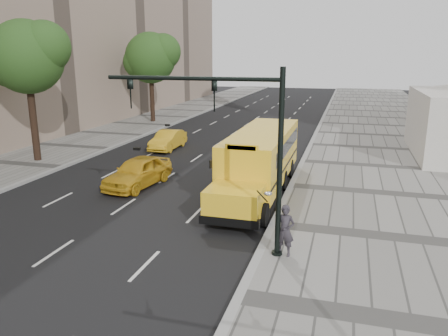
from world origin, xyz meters
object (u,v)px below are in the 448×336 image
(taxi_near, at_px, (138,172))
(pedestrian, at_px, (285,231))
(school_bus, at_px, (261,156))
(tree_c, at_px, (151,57))
(traffic_signal, at_px, (238,138))
(taxi_far, at_px, (168,140))
(tree_b, at_px, (28,56))

(taxi_near, distance_m, pedestrian, 10.71)
(school_bus, bearing_deg, tree_c, 127.68)
(school_bus, distance_m, traffic_signal, 7.93)
(taxi_far, bearing_deg, taxi_near, -77.13)
(pedestrian, bearing_deg, taxi_far, 133.10)
(tree_b, xyz_separation_m, taxi_near, (8.62, -3.04, -5.85))
(taxi_far, distance_m, pedestrian, 18.77)
(tree_c, xyz_separation_m, school_bus, (14.91, -19.30, -4.69))
(tree_c, distance_m, traffic_signal, 31.14)
(tree_b, bearing_deg, taxi_near, -19.45)
(school_bus, relative_size, pedestrian, 6.52)
(taxi_far, distance_m, traffic_signal, 18.21)
(tree_b, xyz_separation_m, tree_c, (0.01, 17.46, -0.18))
(school_bus, bearing_deg, tree_b, 172.95)
(tree_c, height_order, taxi_far, tree_c)
(taxi_near, relative_size, traffic_signal, 0.72)
(tree_b, xyz_separation_m, pedestrian, (17.26, -9.37, -5.60))
(tree_c, bearing_deg, tree_b, -90.03)
(taxi_far, bearing_deg, pedestrian, -55.43)
(tree_b, relative_size, taxi_far, 2.12)
(school_bus, height_order, taxi_far, school_bus)
(taxi_near, height_order, taxi_far, taxi_near)
(taxi_near, bearing_deg, school_bus, 18.25)
(tree_c, height_order, pedestrian, tree_c)
(taxi_near, bearing_deg, tree_b, 168.02)
(pedestrian, xyz_separation_m, traffic_signal, (-1.66, -0.02, 3.06))
(school_bus, height_order, taxi_near, school_bus)
(taxi_near, height_order, traffic_signal, traffic_signal)
(taxi_near, relative_size, taxi_far, 1.10)
(taxi_near, xyz_separation_m, pedestrian, (8.64, -6.32, 0.25))
(school_bus, height_order, traffic_signal, traffic_signal)
(traffic_signal, bearing_deg, school_bus, 95.24)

